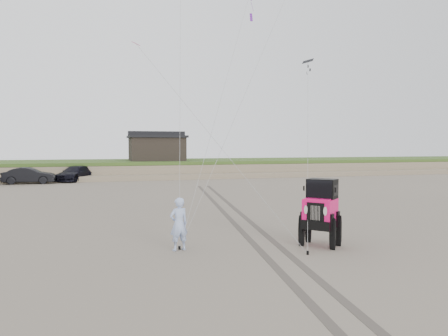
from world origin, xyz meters
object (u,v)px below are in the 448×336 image
(cabin, at_px, (157,147))
(truck_c, at_px, (75,174))
(jeep, at_px, (320,219))
(truck_b, at_px, (29,176))
(man, at_px, (179,224))

(cabin, relative_size, truck_c, 1.27)
(truck_c, distance_m, jeep, 32.49)
(truck_b, xyz_separation_m, man, (8.45, -28.56, 0.14))
(cabin, bearing_deg, man, -96.45)
(truck_c, xyz_separation_m, man, (4.56, -30.35, 0.15))
(cabin, xyz_separation_m, man, (-4.08, -36.11, -2.36))
(truck_c, bearing_deg, man, -53.86)
(truck_c, distance_m, man, 30.70)
(jeep, bearing_deg, man, -141.44)
(truck_b, height_order, truck_c, truck_b)
(truck_b, distance_m, jeep, 32.17)
(cabin, height_order, jeep, cabin)
(truck_b, xyz_separation_m, jeep, (13.24, -29.32, 0.19))
(truck_c, relative_size, man, 2.87)
(truck_b, relative_size, truck_c, 0.89)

